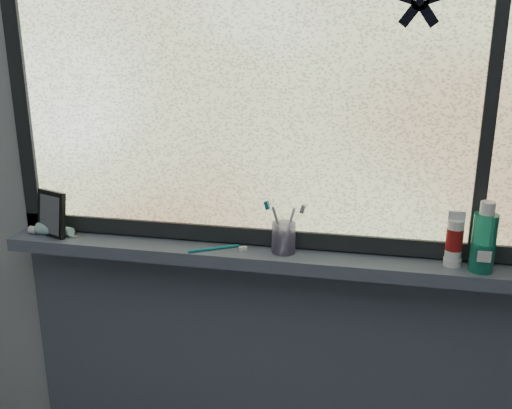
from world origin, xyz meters
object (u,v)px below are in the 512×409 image
at_px(vanity_mirror, 51,214).
at_px(mouthwash_bottle, 484,237).
at_px(toothbrush_cup, 284,238).
at_px(cream_tube, 455,237).

relative_size(vanity_mirror, mouthwash_bottle, 0.90).
bearing_deg(vanity_mirror, mouthwash_bottle, 20.51).
distance_m(vanity_mirror, toothbrush_cup, 0.75).
xyz_separation_m(toothbrush_cup, mouthwash_bottle, (0.55, -0.02, 0.05)).
bearing_deg(cream_tube, mouthwash_bottle, -18.88).
bearing_deg(toothbrush_cup, cream_tube, 0.29).
xyz_separation_m(vanity_mirror, toothbrush_cup, (0.75, 0.01, -0.03)).
xyz_separation_m(mouthwash_bottle, cream_tube, (-0.07, 0.02, -0.01)).
bearing_deg(cream_tube, vanity_mirror, -179.40).
bearing_deg(cream_tube, toothbrush_cup, -179.71).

